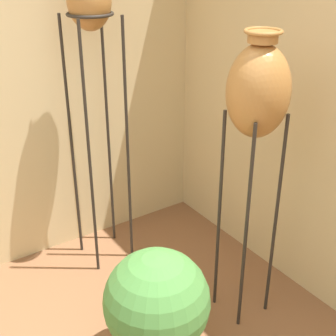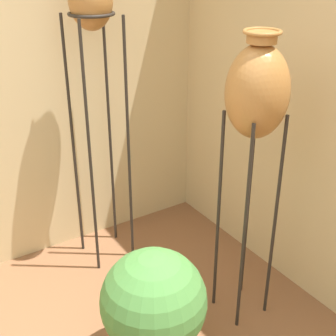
# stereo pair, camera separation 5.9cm
# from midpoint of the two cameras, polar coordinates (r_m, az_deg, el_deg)

# --- Properties ---
(vase_stand_tall) EXTENTS (0.30, 0.30, 2.07)m
(vase_stand_tall) POSITION_cam_midpoint_polar(r_m,az_deg,el_deg) (2.97, -8.74, 18.18)
(vase_stand_tall) COLOR #28231E
(vase_stand_tall) RESTS_ON ground_plane
(vase_stand_medium) EXTENTS (0.34, 0.34, 1.74)m
(vase_stand_medium) POSITION_cam_midpoint_polar(r_m,az_deg,el_deg) (2.48, 11.47, 8.62)
(vase_stand_medium) COLOR #28231E
(vase_stand_medium) RESTS_ON ground_plane
(potted_plant) EXTENTS (0.57, 0.57, 0.72)m
(potted_plant) POSITION_cam_midpoint_polar(r_m,az_deg,el_deg) (2.55, -1.07, -16.37)
(potted_plant) COLOR olive
(potted_plant) RESTS_ON ground_plane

